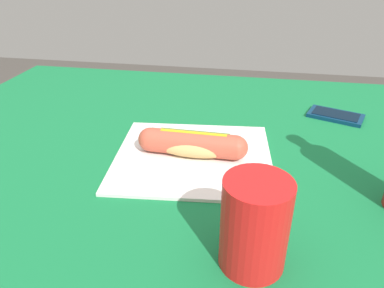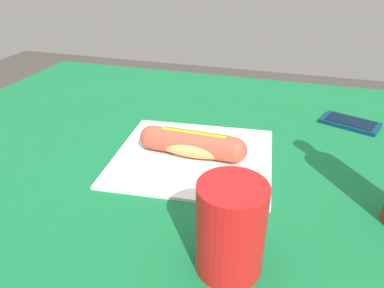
# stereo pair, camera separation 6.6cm
# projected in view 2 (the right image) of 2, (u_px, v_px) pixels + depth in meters

# --- Properties ---
(dining_table) EXTENTS (1.25, 0.98, 0.74)m
(dining_table) POSITION_uv_depth(u_px,v_px,m) (195.00, 202.00, 0.75)
(dining_table) COLOR brown
(dining_table) RESTS_ON ground
(paper_wrapper) EXTENTS (0.31, 0.29, 0.01)m
(paper_wrapper) POSITION_uv_depth(u_px,v_px,m) (192.00, 157.00, 0.68)
(paper_wrapper) COLOR silver
(paper_wrapper) RESTS_ON dining_table
(hot_dog) EXTENTS (0.21, 0.06, 0.05)m
(hot_dog) POSITION_uv_depth(u_px,v_px,m) (192.00, 144.00, 0.67)
(hot_dog) COLOR tan
(hot_dog) RESTS_ON paper_wrapper
(cell_phone) EXTENTS (0.14, 0.10, 0.01)m
(cell_phone) POSITION_uv_depth(u_px,v_px,m) (350.00, 123.00, 0.81)
(cell_phone) COLOR #0A2D4C
(cell_phone) RESTS_ON dining_table
(drinking_cup) EXTENTS (0.08, 0.08, 0.12)m
(drinking_cup) POSITION_uv_depth(u_px,v_px,m) (230.00, 228.00, 0.42)
(drinking_cup) COLOR red
(drinking_cup) RESTS_ON dining_table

